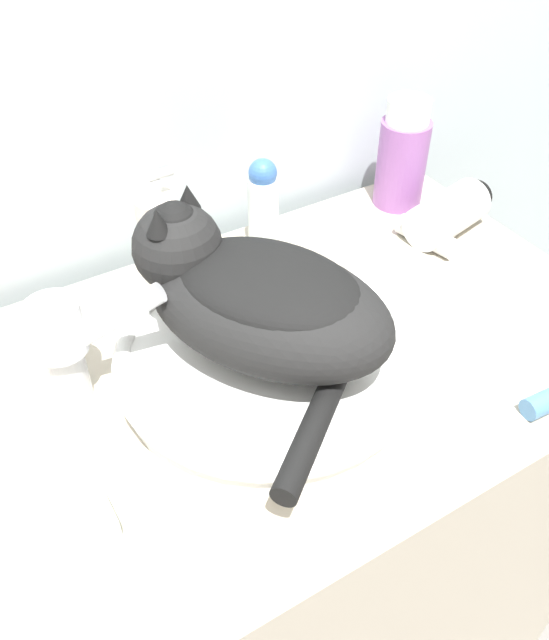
{
  "coord_description": "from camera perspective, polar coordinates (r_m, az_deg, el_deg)",
  "views": [
    {
      "loc": [
        -0.31,
        -0.24,
        1.47
      ],
      "look_at": [
        -0.01,
        0.25,
        0.97
      ],
      "focal_mm": 38.0,
      "sensor_mm": 36.0,
      "label": 1
    }
  ],
  "objects": [
    {
      "name": "mouthwash_bottle",
      "position": [
        1.13,
        10.72,
        13.43
      ],
      "size": [
        0.08,
        0.08,
        0.18
      ],
      "color": "#93569E",
      "rests_on": "vanity_counter"
    },
    {
      "name": "faucet",
      "position": [
        0.79,
        -16.91,
        -1.72
      ],
      "size": [
        0.15,
        0.09,
        0.16
      ],
      "rotation": [
        0.0,
        0.0,
        -0.4
      ],
      "color": "silver",
      "rests_on": "vanity_counter"
    },
    {
      "name": "deodorant_stick",
      "position": [
        1.0,
        -0.96,
        9.55
      ],
      "size": [
        0.05,
        0.05,
        0.15
      ],
      "color": "silver",
      "rests_on": "vanity_counter"
    },
    {
      "name": "hair_dryer",
      "position": [
        1.09,
        14.25,
        8.5
      ],
      "size": [
        0.16,
        0.11,
        0.07
      ],
      "rotation": [
        0.0,
        0.0,
        0.21
      ],
      "color": "silver",
      "rests_on": "vanity_counter"
    },
    {
      "name": "cat",
      "position": [
        0.76,
        -1.58,
        2.07
      ],
      "size": [
        0.31,
        0.38,
        0.17
      ],
      "rotation": [
        0.0,
        0.0,
        2.1
      ],
      "color": "black",
      "rests_on": "sink_basin"
    },
    {
      "name": "sink_basin",
      "position": [
        0.82,
        -0.48,
        -3.28
      ],
      "size": [
        0.37,
        0.37,
        0.05
      ],
      "color": "white",
      "rests_on": "vanity_counter"
    },
    {
      "name": "wall_back",
      "position": [
        0.95,
        -11.83,
        24.23
      ],
      "size": [
        8.0,
        0.05,
        2.4
      ],
      "color": "silver",
      "rests_on": "ground_plane"
    },
    {
      "name": "soap_bar",
      "position": [
        0.72,
        -16.53,
        -16.69
      ],
      "size": [
        0.08,
        0.04,
        0.02
      ],
      "color": "silver",
      "rests_on": "vanity_counter"
    },
    {
      "name": "vanity_counter",
      "position": [
        1.2,
        -0.17,
        -18.24
      ],
      "size": [
        0.95,
        0.56,
        0.87
      ],
      "color": "#B2A893",
      "rests_on": "ground_plane"
    },
    {
      "name": "soap_pump_bottle",
      "position": [
        0.94,
        -9.6,
        6.62
      ],
      "size": [
        0.06,
        0.06,
        0.18
      ],
      "color": "silver",
      "rests_on": "vanity_counter"
    }
  ]
}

